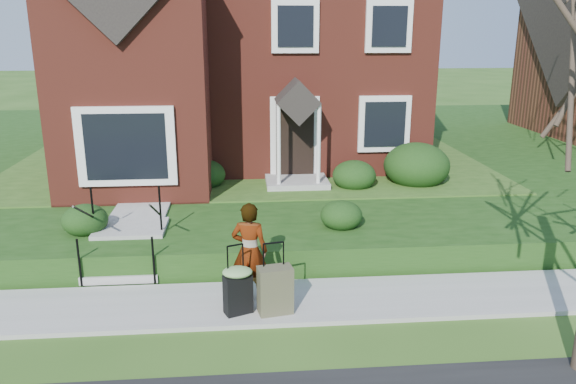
{
  "coord_description": "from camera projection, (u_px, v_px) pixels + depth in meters",
  "views": [
    {
      "loc": [
        -0.24,
        -8.66,
        4.51
      ],
      "look_at": [
        0.68,
        2.0,
        1.42
      ],
      "focal_mm": 35.0,
      "sensor_mm": 36.0,
      "label": 1
    }
  ],
  "objects": [
    {
      "name": "front_steps",
      "position": [
        127.0,
        244.0,
        10.99
      ],
      "size": [
        1.4,
        2.02,
        1.5
      ],
      "color": "#9E9B93",
      "rests_on": "ground"
    },
    {
      "name": "suitcase_black",
      "position": [
        238.0,
        287.0,
        9.02
      ],
      "size": [
        0.6,
        0.55,
        1.17
      ],
      "rotation": [
        0.0,
        0.0,
        0.39
      ],
      "color": "black",
      "rests_on": "sidewalk"
    },
    {
      "name": "foundation_shrubs",
      "position": [
        299.0,
        172.0,
        14.11
      ],
      "size": [
        10.17,
        4.52,
        1.21
      ],
      "color": "black",
      "rests_on": "terrace"
    },
    {
      "name": "walkway",
      "position": [
        151.0,
        192.0,
        13.97
      ],
      "size": [
        1.2,
        6.0,
        0.06
      ],
      "primitive_type": "cube",
      "color": "#9E9B93",
      "rests_on": "terrace"
    },
    {
      "name": "woman",
      "position": [
        250.0,
        251.0,
        9.46
      ],
      "size": [
        0.7,
        0.54,
        1.7
      ],
      "primitive_type": "imported",
      "rotation": [
        0.0,
        0.0,
        2.9
      ],
      "color": "#999999",
      "rests_on": "sidewalk"
    },
    {
      "name": "sidewalk",
      "position": [
        258.0,
        303.0,
        9.55
      ],
      "size": [
        60.0,
        1.6,
        0.08
      ],
      "primitive_type": "cube",
      "color": "#9E9B93",
      "rests_on": "ground"
    },
    {
      "name": "terrace",
      "position": [
        358.0,
        151.0,
        20.24
      ],
      "size": [
        44.0,
        20.0,
        0.6
      ],
      "primitive_type": "cube",
      "color": "#193C10",
      "rests_on": "ground"
    },
    {
      "name": "ground",
      "position": [
        258.0,
        305.0,
        9.56
      ],
      "size": [
        120.0,
        120.0,
        0.0
      ],
      "primitive_type": "plane",
      "color": "#2D5119",
      "rests_on": "ground"
    },
    {
      "name": "main_house",
      "position": [
        238.0,
        5.0,
        17.28
      ],
      "size": [
        10.4,
        10.2,
        9.4
      ],
      "color": "maroon",
      "rests_on": "terrace"
    },
    {
      "name": "suitcase_olive",
      "position": [
        275.0,
        290.0,
        9.05
      ],
      "size": [
        0.6,
        0.4,
        1.19
      ],
      "rotation": [
        0.0,
        0.0,
        0.19
      ],
      "color": "brown",
      "rests_on": "sidewalk"
    }
  ]
}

